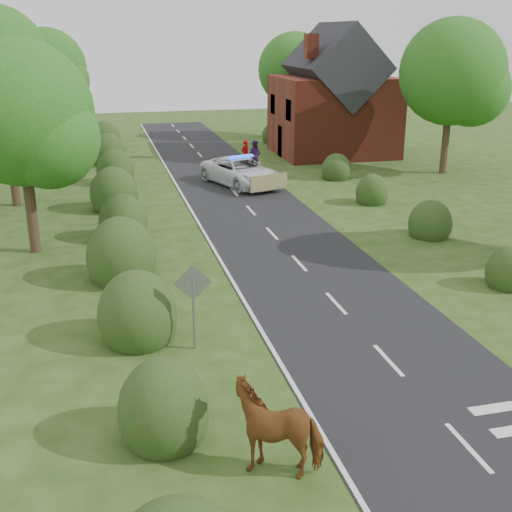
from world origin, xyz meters
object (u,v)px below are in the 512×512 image
object	(u,v)px
road_sign	(193,295)
pedestrian_red	(245,153)
cow	(279,430)
police_van	(241,172)
pedestrian_purple	(255,154)

from	to	relation	value
road_sign	pedestrian_red	xyz separation A→B (m)	(7.25, 24.96, -0.76)
cow	police_van	bearing A→B (deg)	-170.26
road_sign	pedestrian_purple	world-z (taller)	road_sign
police_van	pedestrian_red	distance (m)	5.46
pedestrian_red	pedestrian_purple	world-z (taller)	pedestrian_purple
cow	pedestrian_purple	bearing A→B (deg)	-172.22
pedestrian_red	pedestrian_purple	size ratio (longest dim) A/B	0.97
police_van	pedestrian_red	world-z (taller)	pedestrian_red
cow	police_van	world-z (taller)	police_van
road_sign	pedestrian_purple	distance (m)	25.46
police_van	cow	bearing A→B (deg)	-120.42
road_sign	cow	distance (m)	5.62
pedestrian_red	cow	bearing A→B (deg)	43.79
police_van	pedestrian_purple	bearing A→B (deg)	47.40
cow	pedestrian_red	bearing A→B (deg)	-171.08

